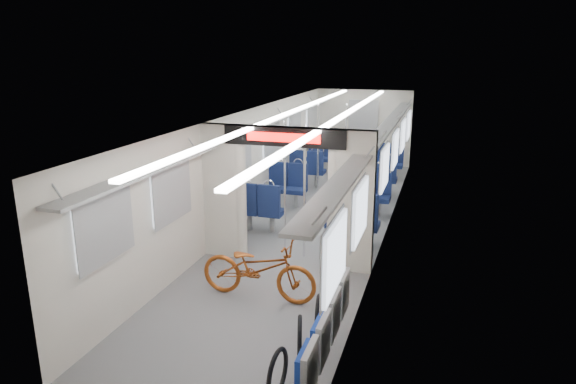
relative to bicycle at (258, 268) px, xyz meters
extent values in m
plane|color=#515456|center=(-0.01, 3.36, -0.46)|extent=(12.00, 12.00, 0.00)
cube|color=beige|center=(-1.46, 3.36, 0.69)|extent=(0.02, 12.00, 2.30)
cube|color=beige|center=(1.44, 3.36, 0.69)|extent=(0.02, 12.00, 2.30)
cube|color=beige|center=(-0.01, 9.36, 0.69)|extent=(2.90, 0.02, 2.30)
cube|color=beige|center=(-0.01, -2.64, 0.69)|extent=(2.90, 0.02, 2.30)
cube|color=silver|center=(-0.01, 3.36, 1.84)|extent=(2.90, 12.00, 0.02)
cube|color=white|center=(-0.56, 3.36, 1.81)|extent=(0.12, 11.40, 0.04)
cube|color=white|center=(0.54, 3.36, 1.81)|extent=(0.12, 11.40, 0.04)
cube|color=beige|center=(-1.14, 1.36, 0.54)|extent=(0.65, 0.18, 2.00)
cube|color=beige|center=(1.11, 1.36, 0.54)|extent=(0.65, 0.18, 2.00)
cube|color=beige|center=(-0.01, 1.36, 1.69)|extent=(2.90, 0.18, 0.30)
cylinder|color=beige|center=(-0.81, 1.36, 0.54)|extent=(0.20, 0.20, 2.00)
cylinder|color=beige|center=(0.79, 1.36, 0.54)|extent=(0.20, 0.20, 2.00)
cube|color=black|center=(-0.01, 1.25, 1.69)|extent=(2.00, 0.03, 0.30)
cube|color=#FF0C07|center=(-0.01, 1.22, 1.69)|extent=(1.20, 0.02, 0.14)
cube|color=silver|center=(-1.43, -1.44, 0.94)|extent=(0.04, 1.00, 0.75)
cube|color=silver|center=(1.41, -1.44, 0.94)|extent=(0.04, 1.00, 0.75)
cube|color=silver|center=(-1.43, 0.16, 0.94)|extent=(0.04, 1.00, 0.75)
cube|color=silver|center=(1.41, 0.16, 0.94)|extent=(0.04, 1.00, 0.75)
cube|color=silver|center=(-1.43, 2.86, 0.94)|extent=(0.04, 1.00, 0.75)
cube|color=silver|center=(1.41, 2.86, 0.94)|extent=(0.04, 1.00, 0.75)
cube|color=silver|center=(-1.43, 4.76, 0.94)|extent=(0.04, 1.00, 0.75)
cube|color=silver|center=(1.41, 4.76, 0.94)|extent=(0.04, 1.00, 0.75)
cube|color=silver|center=(-1.43, 6.66, 0.94)|extent=(0.04, 1.00, 0.75)
cube|color=silver|center=(1.41, 6.66, 0.94)|extent=(0.04, 1.00, 0.75)
cube|color=silver|center=(-1.43, 8.46, 0.94)|extent=(0.04, 1.00, 0.75)
cube|color=silver|center=(1.41, 8.46, 0.94)|extent=(0.04, 1.00, 0.75)
cube|color=gray|center=(-1.28, -0.64, 1.49)|extent=(0.30, 3.60, 0.04)
cube|color=gray|center=(1.26, -0.64, 1.49)|extent=(0.30, 3.60, 0.04)
cube|color=gray|center=(-1.28, 5.36, 1.49)|extent=(0.30, 7.60, 0.04)
cube|color=gray|center=(1.26, 5.36, 1.49)|extent=(0.30, 7.60, 0.04)
cube|color=gray|center=(-0.01, 9.30, 0.54)|extent=(0.90, 0.05, 2.00)
imported|color=#8A3F14|center=(0.00, 0.00, 0.00)|extent=(1.76, 0.66, 0.91)
cube|color=gray|center=(1.37, -2.31, 0.12)|extent=(0.06, 0.46, 0.52)
cube|color=navy|center=(1.31, -2.31, 0.12)|extent=(0.06, 0.42, 0.44)
cube|color=gray|center=(1.37, -1.76, 0.12)|extent=(0.06, 0.46, 0.52)
cube|color=navy|center=(1.31, -1.76, 0.12)|extent=(0.06, 0.42, 0.44)
cube|color=gray|center=(1.37, -1.21, 0.12)|extent=(0.06, 0.46, 0.52)
cube|color=navy|center=(1.31, -1.21, 0.12)|extent=(0.06, 0.42, 0.44)
cube|color=gray|center=(1.37, -0.66, 0.12)|extent=(0.06, 0.46, 0.52)
cube|color=navy|center=(1.31, -0.66, 0.12)|extent=(0.06, 0.42, 0.44)
torus|color=black|center=(0.95, -2.00, -0.21)|extent=(0.08, 0.54, 0.54)
torus|color=black|center=(0.97, -1.26, -0.22)|extent=(0.18, 0.51, 0.52)
torus|color=black|center=(1.05, -0.68, -0.22)|extent=(0.13, 0.52, 0.52)
cube|color=#0D173C|center=(-0.71, 2.69, -0.06)|extent=(0.44, 0.41, 0.10)
cylinder|color=gray|center=(-0.71, 2.69, -0.28)|extent=(0.10, 0.10, 0.35)
cube|color=#0D173C|center=(-0.71, 2.53, 0.26)|extent=(0.44, 0.08, 0.54)
torus|color=silver|center=(-0.71, 2.53, 0.54)|extent=(0.23, 0.03, 0.23)
cube|color=#0D173C|center=(-0.71, 4.37, -0.06)|extent=(0.44, 0.41, 0.10)
cylinder|color=gray|center=(-0.71, 4.37, -0.28)|extent=(0.10, 0.10, 0.35)
cube|color=#0D173C|center=(-0.71, 4.54, 0.26)|extent=(0.44, 0.08, 0.54)
torus|color=silver|center=(-0.71, 4.54, 0.54)|extent=(0.23, 0.03, 0.23)
cube|color=#0D173C|center=(-1.18, 2.69, -0.06)|extent=(0.44, 0.41, 0.10)
cylinder|color=gray|center=(-1.18, 2.69, -0.28)|extent=(0.10, 0.10, 0.35)
cube|color=#0D173C|center=(-1.18, 2.53, 0.26)|extent=(0.44, 0.08, 0.54)
torus|color=silver|center=(-1.18, 2.53, 0.54)|extent=(0.23, 0.03, 0.23)
cube|color=#0D173C|center=(-1.18, 4.37, -0.06)|extent=(0.44, 0.41, 0.10)
cylinder|color=gray|center=(-1.18, 4.37, -0.28)|extent=(0.10, 0.10, 0.35)
cube|color=#0D173C|center=(-1.18, 4.54, 0.26)|extent=(0.44, 0.08, 0.54)
torus|color=silver|center=(-1.18, 4.54, 0.54)|extent=(0.23, 0.03, 0.23)
cube|color=#0D173C|center=(0.69, 2.45, -0.06)|extent=(0.49, 0.45, 0.10)
cylinder|color=gray|center=(0.69, 2.45, -0.28)|extent=(0.10, 0.10, 0.35)
cube|color=#0D173C|center=(0.69, 2.27, 0.29)|extent=(0.49, 0.09, 0.59)
torus|color=silver|center=(0.69, 2.27, 0.59)|extent=(0.24, 0.03, 0.24)
cube|color=#0D173C|center=(0.69, 4.29, -0.06)|extent=(0.49, 0.45, 0.10)
cylinder|color=gray|center=(0.69, 4.29, -0.28)|extent=(0.10, 0.10, 0.35)
cube|color=#0D173C|center=(0.69, 4.47, 0.29)|extent=(0.49, 0.09, 0.59)
torus|color=silver|center=(0.69, 4.47, 0.59)|extent=(0.24, 0.03, 0.24)
cube|color=#0D173C|center=(1.16, 2.45, -0.06)|extent=(0.49, 0.45, 0.10)
cylinder|color=gray|center=(1.16, 2.45, -0.28)|extent=(0.10, 0.10, 0.35)
cube|color=#0D173C|center=(1.16, 2.27, 0.29)|extent=(0.49, 0.09, 0.59)
torus|color=silver|center=(1.16, 2.27, 0.59)|extent=(0.24, 0.03, 0.24)
cube|color=#0D173C|center=(1.16, 4.29, -0.06)|extent=(0.49, 0.45, 0.10)
cylinder|color=gray|center=(1.16, 4.29, -0.28)|extent=(0.10, 0.10, 0.35)
cube|color=#0D173C|center=(1.16, 4.47, 0.29)|extent=(0.49, 0.09, 0.59)
torus|color=silver|center=(1.16, 4.47, 0.59)|extent=(0.24, 0.03, 0.24)
cube|color=#0D173C|center=(-0.71, 6.29, -0.06)|extent=(0.43, 0.40, 0.10)
cylinder|color=gray|center=(-0.71, 6.29, -0.28)|extent=(0.10, 0.10, 0.35)
cube|color=#0D173C|center=(-0.71, 6.13, 0.25)|extent=(0.43, 0.08, 0.52)
torus|color=silver|center=(-0.71, 6.13, 0.52)|extent=(0.22, 0.03, 0.22)
cube|color=#0D173C|center=(-0.71, 7.91, -0.06)|extent=(0.43, 0.40, 0.10)
cylinder|color=gray|center=(-0.71, 7.91, -0.28)|extent=(0.10, 0.10, 0.35)
cube|color=#0D173C|center=(-0.71, 8.07, 0.25)|extent=(0.43, 0.08, 0.52)
torus|color=silver|center=(-0.71, 8.07, 0.52)|extent=(0.22, 0.03, 0.22)
cube|color=#0D173C|center=(-1.18, 6.29, -0.06)|extent=(0.43, 0.40, 0.10)
cylinder|color=gray|center=(-1.18, 6.29, -0.28)|extent=(0.10, 0.10, 0.35)
cube|color=#0D173C|center=(-1.18, 6.13, 0.25)|extent=(0.43, 0.08, 0.52)
torus|color=silver|center=(-1.18, 6.13, 0.52)|extent=(0.22, 0.03, 0.22)
cube|color=#0D173C|center=(-1.18, 7.91, -0.06)|extent=(0.43, 0.40, 0.10)
cylinder|color=gray|center=(-1.18, 7.91, -0.28)|extent=(0.10, 0.10, 0.35)
cube|color=#0D173C|center=(-1.18, 8.07, 0.25)|extent=(0.43, 0.08, 0.52)
torus|color=silver|center=(-1.18, 8.07, 0.52)|extent=(0.22, 0.03, 0.22)
cube|color=#0D173C|center=(0.69, 5.98, -0.06)|extent=(0.43, 0.40, 0.10)
cylinder|color=gray|center=(0.69, 5.98, -0.28)|extent=(0.10, 0.10, 0.35)
cube|color=#0D173C|center=(0.69, 5.82, 0.26)|extent=(0.43, 0.08, 0.53)
torus|color=silver|center=(0.69, 5.82, 0.52)|extent=(0.22, 0.03, 0.22)
cube|color=#0D173C|center=(0.69, 7.62, -0.06)|extent=(0.43, 0.40, 0.10)
cylinder|color=gray|center=(0.69, 7.62, -0.28)|extent=(0.10, 0.10, 0.35)
cube|color=#0D173C|center=(0.69, 7.78, 0.26)|extent=(0.43, 0.08, 0.53)
torus|color=silver|center=(0.69, 7.78, 0.52)|extent=(0.22, 0.03, 0.22)
cube|color=#0D173C|center=(1.16, 5.98, -0.06)|extent=(0.43, 0.40, 0.10)
cylinder|color=gray|center=(1.16, 5.98, -0.28)|extent=(0.10, 0.10, 0.35)
cube|color=#0D173C|center=(1.16, 5.82, 0.26)|extent=(0.43, 0.08, 0.53)
torus|color=silver|center=(1.16, 5.82, 0.52)|extent=(0.22, 0.03, 0.22)
cube|color=#0D173C|center=(1.16, 7.62, -0.06)|extent=(0.43, 0.40, 0.10)
cylinder|color=gray|center=(1.16, 7.62, -0.28)|extent=(0.10, 0.10, 0.35)
cube|color=#0D173C|center=(1.16, 7.78, 0.26)|extent=(0.43, 0.08, 0.53)
torus|color=silver|center=(1.16, 7.78, 0.52)|extent=(0.22, 0.03, 0.22)
cylinder|color=silver|center=(-0.23, 2.02, 0.69)|extent=(0.04, 0.04, 2.30)
cylinder|color=silver|center=(0.22, 1.68, 0.69)|extent=(0.04, 0.04, 2.30)
cylinder|color=silver|center=(-0.37, 5.02, 0.69)|extent=(0.04, 0.04, 2.30)
cylinder|color=silver|center=(0.24, 5.12, 0.69)|extent=(0.04, 0.04, 2.30)
camera|label=1|loc=(2.40, -6.35, 3.03)|focal=32.00mm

